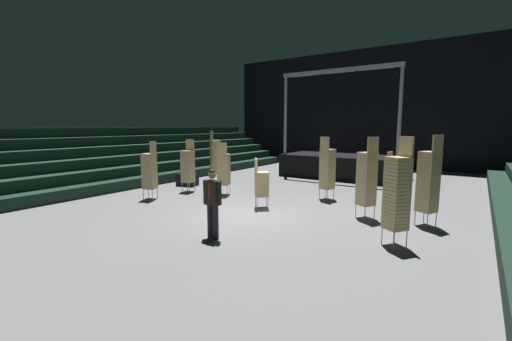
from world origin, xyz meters
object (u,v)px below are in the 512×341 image
Objects in this scene: man_with_tie at (212,200)px; equipment_road_case at (187,179)px; chair_stack_aisle_right at (428,181)px; chair_stack_mid_left at (188,166)px; stage_riser at (343,165)px; chair_stack_mid_right at (215,157)px; chair_stack_mid_centre at (393,175)px; chair_stack_rear_left at (397,192)px; chair_stack_front_left at (327,168)px; chair_stack_rear_right at (224,169)px; chair_stack_aisle_left at (150,170)px; chair_stack_rear_centre at (367,178)px; chair_stack_front_right at (261,183)px.

man_with_tie is 1.95× the size of equipment_road_case.
equipment_road_case is (-10.13, 0.59, -0.99)m from chair_stack_aisle_right.
chair_stack_aisle_right is (9.08, 0.35, 0.17)m from chair_stack_mid_left.
chair_stack_mid_right is at bearing -133.41° from stage_riser.
chair_stack_mid_centre is 9.00m from equipment_road_case.
chair_stack_rear_left is (8.69, -1.79, 0.17)m from chair_stack_mid_left.
chair_stack_rear_right is (-3.80, -1.58, -0.13)m from chair_stack_front_left.
man_with_tie is 0.79× the size of chair_stack_aisle_left.
chair_stack_mid_right is 4.35m from chair_stack_aisle_left.
chair_stack_rear_right is 2.89m from equipment_road_case.
chair_stack_aisle_right is (4.25, 4.18, 0.29)m from man_with_tie.
chair_stack_front_left is 2.66m from chair_stack_rear_centre.
stage_riser is 2.51× the size of chair_stack_mid_right.
chair_stack_mid_centre is 9.45m from chair_stack_aisle_left.
chair_stack_rear_right is at bearing -140.47° from chair_stack_front_left.
chair_stack_mid_left reaches higher than equipment_road_case.
chair_stack_front_left is 1.08× the size of chair_stack_mid_left.
chair_stack_aisle_left is at bearing -114.70° from chair_stack_front_right.
equipment_road_case is (-0.91, 2.80, -0.82)m from chair_stack_aisle_left.
chair_stack_aisle_left is at bearing -128.92° from chair_stack_front_left.
chair_stack_aisle_right reaches higher than chair_stack_front_right.
stage_riser reaches higher than chair_stack_front_right.
chair_stack_mid_right is at bearing -85.62° from chair_stack_mid_left.
chair_stack_mid_right reaches higher than chair_stack_front_left.
man_with_tie is 8.33m from chair_stack_mid_right.
chair_stack_front_right is 0.77× the size of chair_stack_aisle_left.
equipment_road_case is at bearing -59.18° from chair_stack_mid_centre.
chair_stack_mid_right is at bearing 104.04° from chair_stack_rear_centre.
man_with_tie is 0.68× the size of chair_stack_aisle_right.
chair_stack_mid_left reaches higher than chair_stack_mid_centre.
chair_stack_aisle_right is (9.71, -2.11, 0.00)m from chair_stack_mid_right.
chair_stack_rear_right is 0.86× the size of chair_stack_rear_centre.
stage_riser is 3.66× the size of man_with_tie.
chair_stack_rear_left is 1.15× the size of chair_stack_aisle_left.
equipment_road_case is (-8.54, -2.78, -0.61)m from chair_stack_mid_centre.
stage_riser is 8.71m from chair_stack_aisle_right.
chair_stack_mid_centre is 0.70× the size of chair_stack_rear_left.
chair_stack_mid_right is (-4.78, -5.05, 0.59)m from stage_riser.
chair_stack_rear_left is 2.31m from chair_stack_rear_centre.
chair_stack_front_left is at bearing -35.81° from chair_stack_mid_centre.
chair_stack_mid_centre is at bearing 53.39° from chair_stack_aisle_right.
chair_stack_mid_right is 3.12m from chair_stack_rear_right.
chair_stack_front_left is 5.81m from chair_stack_mid_left.
chair_stack_mid_right reaches higher than chair_stack_rear_right.
chair_stack_rear_right is (-7.01, 2.16, -0.21)m from chair_stack_rear_left.
stage_riser is at bearing 120.35° from chair_stack_front_left.
chair_stack_rear_right is at bearing -61.56° from chair_stack_aisle_left.
chair_stack_aisle_right reaches higher than chair_stack_front_left.
man_with_tie is 8.00m from chair_stack_mid_centre.
chair_stack_rear_left is 2.18m from chair_stack_aisle_right.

